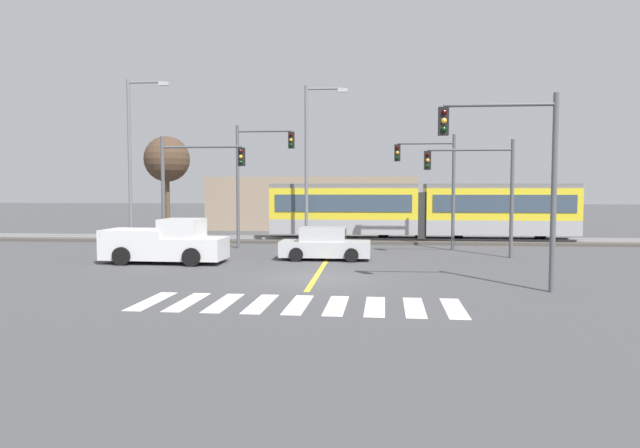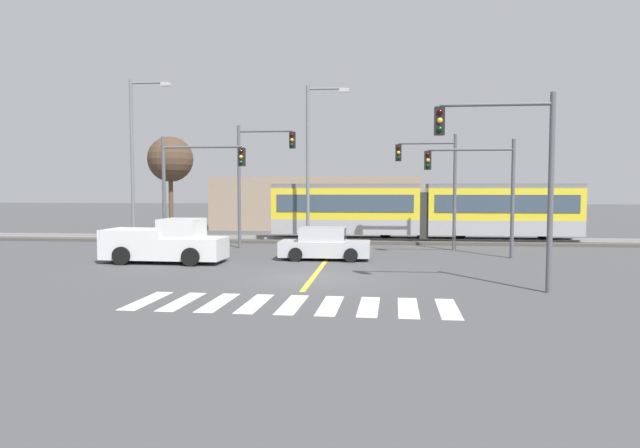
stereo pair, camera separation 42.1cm
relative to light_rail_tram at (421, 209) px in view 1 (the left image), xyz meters
The scene contains 26 objects.
ground_plane 15.71m from the light_rail_tram, 108.96° to the right, with size 200.00×200.00×0.00m, color #474749.
track_bed 5.43m from the light_rail_tram, behind, with size 120.00×4.00×0.18m, color #4C4742.
rail_near 5.42m from the light_rail_tram, behind, with size 120.00×0.08×0.10m, color #939399.
rail_far 5.43m from the light_rail_tram, behind, with size 120.00×0.08×0.10m, color #939399.
light_rail_tram is the anchor object (origin of this frame).
crosswalk_stripe_0 21.72m from the light_rail_tram, 115.94° to the right, with size 0.56×2.80×0.01m, color silver.
crosswalk_stripe_1 21.28m from the light_rail_tram, 113.24° to the right, with size 0.56×2.80×0.01m, color silver.
crosswalk_stripe_2 20.90m from the light_rail_tram, 110.43° to the right, with size 0.56×2.80×0.01m, color silver.
crosswalk_stripe_3 20.57m from the light_rail_tram, 107.52° to the right, with size 0.56×2.80×0.01m, color silver.
crosswalk_stripe_4 20.29m from the light_rail_tram, 104.52° to the right, with size 0.56×2.80×0.01m, color silver.
crosswalk_stripe_5 20.07m from the light_rail_tram, 101.44° to the right, with size 0.56×2.80×0.01m, color silver.
crosswalk_stripe_6 19.90m from the light_rail_tram, 98.31° to the right, with size 0.56×2.80×0.01m, color silver.
crosswalk_stripe_7 19.80m from the light_rail_tram, 95.13° to the right, with size 0.56×2.80×0.01m, color silver.
crosswalk_stripe_8 19.76m from the light_rail_tram, 91.93° to the right, with size 0.56×2.80×0.01m, color silver.
lane_centre_line 11.19m from the light_rail_tram, 117.38° to the right, with size 0.20×15.55×0.01m, color gold.
sedan_crossing 10.62m from the light_rail_tram, 119.35° to the right, with size 4.20×1.92×1.52m.
pickup_truck 16.38m from the light_rail_tram, 137.56° to the right, with size 5.44×2.32×1.98m.
traffic_light_far_right 4.97m from the light_rail_tram, 86.09° to the right, with size 3.25×0.38×6.21m.
traffic_light_near_right 17.04m from the light_rail_tram, 84.59° to the right, with size 3.75×0.38×6.36m.
traffic_light_far_left 10.73m from the light_rail_tram, 154.02° to the right, with size 3.25×0.38×6.79m.
traffic_light_mid_right 8.18m from the light_rail_tram, 74.25° to the right, with size 4.25×0.38×5.66m.
traffic_light_mid_left 14.47m from the light_rail_tram, 146.06° to the right, with size 4.25×0.38×5.91m.
street_lamp_west 17.57m from the light_rail_tram, 169.02° to the right, with size 2.52×0.28×9.66m.
street_lamp_centre 7.79m from the light_rail_tram, 157.42° to the right, with size 2.48×0.28×9.22m.
bare_tree_far_west 18.54m from the light_rail_tram, 166.25° to the left, with size 3.26×3.26×7.06m.
building_backdrop_far 13.49m from the light_rail_tram, 125.40° to the left, with size 16.55×6.00×4.22m, color gray.
Camera 1 is at (2.12, -20.88, 3.35)m, focal length 32.00 mm.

